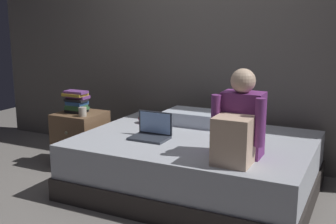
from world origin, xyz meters
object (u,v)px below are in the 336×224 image
at_px(person_sitting, 239,125).
at_px(book_stack, 76,101).
at_px(nightstand, 81,139).
at_px(bed, 195,164).
at_px(pillow, 195,118).
at_px(clothes_pile, 151,118).
at_px(mug, 83,112).
at_px(laptop, 152,132).

height_order(person_sitting, book_stack, person_sitting).
distance_m(nightstand, book_stack, 0.39).
bearing_deg(bed, nightstand, 176.50).
height_order(pillow, clothes_pile, pillow).
bearing_deg(clothes_pile, mug, -146.68).
height_order(bed, clothes_pile, clothes_pile).
height_order(bed, person_sitting, person_sitting).
bearing_deg(mug, laptop, -9.26).
bearing_deg(laptop, pillow, 77.08).
bearing_deg(book_stack, mug, -35.69).
distance_m(book_stack, clothes_pile, 0.78).
relative_size(person_sitting, laptop, 2.05).
bearing_deg(person_sitting, clothes_pile, 147.29).
distance_m(laptop, book_stack, 1.04).
height_order(person_sitting, laptop, person_sitting).
relative_size(laptop, mug, 3.56).
distance_m(person_sitting, laptop, 0.87).
bearing_deg(laptop, clothes_pile, 118.89).
distance_m(nightstand, mug, 0.37).
relative_size(pillow, clothes_pile, 2.36).
relative_size(nightstand, person_sitting, 0.85).
height_order(nightstand, mug, mug).
xyz_separation_m(bed, pillow, (-0.19, 0.45, 0.31)).
relative_size(nightstand, laptop, 1.74).
distance_m(person_sitting, mug, 1.70).
xyz_separation_m(bed, nightstand, (-1.30, 0.08, 0.04)).
bearing_deg(mug, pillow, 26.61).
height_order(bed, laptop, laptop).
distance_m(person_sitting, clothes_pile, 1.33).
bearing_deg(nightstand, book_stack, -174.50).
xyz_separation_m(pillow, book_stack, (-1.14, -0.37, 0.13)).
relative_size(bed, person_sitting, 3.05).
height_order(person_sitting, clothes_pile, person_sitting).
distance_m(mug, clothes_pile, 0.67).
relative_size(bed, pillow, 3.57).
bearing_deg(clothes_pile, person_sitting, -32.71).
xyz_separation_m(person_sitting, mug, (-1.66, 0.34, -0.13)).
relative_size(book_stack, clothes_pile, 1.00).
bearing_deg(nightstand, pillow, 18.48).
xyz_separation_m(pillow, clothes_pile, (-0.42, -0.12, -0.02)).
xyz_separation_m(person_sitting, laptop, (-0.83, 0.21, -0.20)).
bearing_deg(person_sitting, mug, 168.34).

